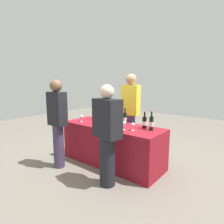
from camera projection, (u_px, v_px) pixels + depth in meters
name	position (u px, v px, depth m)	size (l,w,h in m)	color
ground_plane	(112.00, 163.00, 3.74)	(12.00, 12.00, 0.00)	slate
tasting_table	(112.00, 144.00, 3.68)	(2.00, 0.74, 0.76)	maroon
wine_bottle_0	(97.00, 115.00, 4.05)	(0.07, 0.07, 0.32)	black
wine_bottle_1	(108.00, 116.00, 3.90)	(0.07, 0.07, 0.33)	black
wine_bottle_2	(114.00, 117.00, 3.79)	(0.08, 0.08, 0.31)	black
wine_bottle_3	(125.00, 119.00, 3.64)	(0.07, 0.07, 0.31)	black
wine_bottle_4	(144.00, 122.00, 3.34)	(0.08, 0.08, 0.31)	black
wine_bottle_5	(151.00, 123.00, 3.21)	(0.07, 0.07, 0.33)	black
wine_glass_0	(81.00, 117.00, 3.90)	(0.07, 0.07, 0.14)	silver
wine_glass_1	(99.00, 119.00, 3.65)	(0.06, 0.06, 0.14)	silver
wine_glass_2	(112.00, 121.00, 3.50)	(0.07, 0.07, 0.13)	silver
wine_glass_3	(121.00, 123.00, 3.32)	(0.06, 0.06, 0.14)	silver
wine_glass_4	(124.00, 124.00, 3.24)	(0.07, 0.07, 0.15)	silver
wine_glass_5	(133.00, 125.00, 3.20)	(0.07, 0.07, 0.14)	silver
server_pouring	(131.00, 110.00, 4.13)	(0.38, 0.23, 1.74)	#3F3351
guest_0	(58.00, 120.00, 3.43)	(0.36, 0.22, 1.62)	#3F3351
guest_1	(107.00, 133.00, 2.82)	(0.47, 0.31, 1.55)	black
menu_board	(120.00, 127.00, 4.91)	(0.62, 0.03, 0.82)	white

